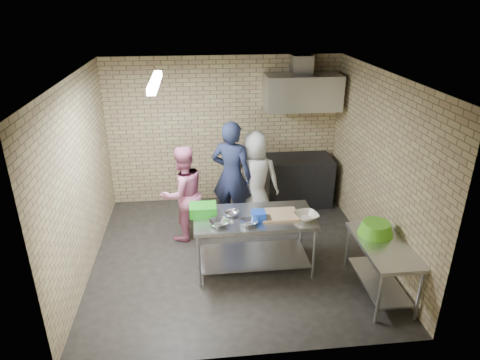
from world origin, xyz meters
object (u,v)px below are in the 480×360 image
at_px(prep_table, 254,242).
at_px(side_counter, 380,268).
at_px(bottle_red, 302,94).
at_px(woman_white, 255,179).
at_px(woman_pink, 183,194).
at_px(stove, 298,180).
at_px(green_basin, 376,228).
at_px(man_navy, 232,176).
at_px(green_crate, 203,210).
at_px(bottle_green, 324,94).
at_px(blue_tub, 259,216).

height_order(prep_table, side_counter, prep_table).
height_order(side_counter, bottle_red, bottle_red).
height_order(prep_table, woman_white, woman_white).
bearing_deg(woman_pink, bottle_red, -179.18).
distance_m(stove, green_basin, 2.57).
height_order(stove, green_basin, green_basin).
distance_m(green_basin, man_navy, 2.47).
xyz_separation_m(green_crate, woman_white, (0.90, 1.19, -0.09)).
bearing_deg(bottle_green, stove, -151.93).
distance_m(green_basin, bottle_green, 2.98).
height_order(green_crate, woman_pink, woman_pink).
bearing_deg(bottle_green, man_navy, -150.56).
height_order(bottle_green, woman_pink, bottle_green).
xyz_separation_m(prep_table, bottle_green, (1.57, 2.24, 1.60)).
bearing_deg(blue_tub, green_basin, -15.11).
distance_m(man_navy, woman_pink, 0.86).
bearing_deg(man_navy, bottle_red, -120.30).
bearing_deg(woman_white, blue_tub, 98.12).
bearing_deg(man_navy, prep_table, 122.57).
bearing_deg(green_crate, blue_tub, -16.35).
relative_size(bottle_red, bottle_green, 1.20).
relative_size(stove, bottle_red, 6.67).
bearing_deg(bottle_red, woman_pink, -149.29).
distance_m(side_counter, bottle_red, 3.44).
bearing_deg(stove, woman_pink, -153.70).
relative_size(prep_table, bottle_green, 11.13).
bearing_deg(stove, blue_tub, -116.95).
height_order(stove, man_navy, man_navy).
distance_m(stove, blue_tub, 2.39).
bearing_deg(green_basin, woman_pink, 150.08).
height_order(green_crate, man_navy, man_navy).
xyz_separation_m(man_navy, woman_white, (0.40, 0.06, -0.10)).
distance_m(prep_table, woman_pink, 1.42).
height_order(prep_table, man_navy, man_navy).
distance_m(man_navy, woman_white, 0.42).
distance_m(prep_table, green_crate, 0.86).
bearing_deg(green_crate, bottle_red, 48.60).
relative_size(side_counter, woman_white, 0.73).
height_order(side_counter, bottle_green, bottle_green).
height_order(side_counter, green_crate, green_crate).
xyz_separation_m(bottle_red, woman_white, (-0.96, -0.93, -1.21)).
height_order(bottle_red, bottle_green, bottle_red).
bearing_deg(bottle_red, bottle_green, 0.00).
height_order(prep_table, woman_pink, woman_pink).
height_order(prep_table, bottle_red, bottle_red).
distance_m(side_counter, green_basin, 0.52).
xyz_separation_m(side_counter, green_crate, (-2.27, 0.87, 0.53)).
distance_m(blue_tub, woman_white, 1.42).
bearing_deg(woman_white, man_navy, 23.37).
relative_size(green_crate, woman_pink, 0.24).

